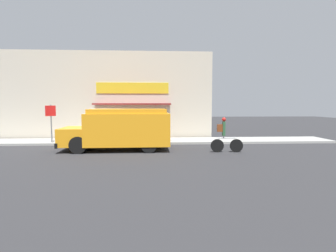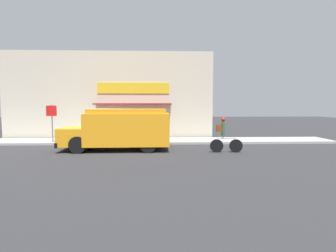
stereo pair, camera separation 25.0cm
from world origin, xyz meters
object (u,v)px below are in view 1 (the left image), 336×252
school_bus (122,129)px  trash_bin (147,133)px  stop_sign_post (51,117)px  cyclist (225,136)px

school_bus → trash_bin: (1.23, 3.40, -0.58)m
stop_sign_post → cyclist: bearing=-17.5°
school_bus → trash_bin: bearing=69.5°
cyclist → trash_bin: (-3.82, 4.37, -0.30)m
cyclist → stop_sign_post: (-9.30, 2.93, 0.78)m
trash_bin → stop_sign_post: bearing=-165.2°
cyclist → stop_sign_post: size_ratio=0.78×
school_bus → cyclist: school_bus is taller
stop_sign_post → trash_bin: size_ratio=2.89×
school_bus → stop_sign_post: bearing=154.7°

